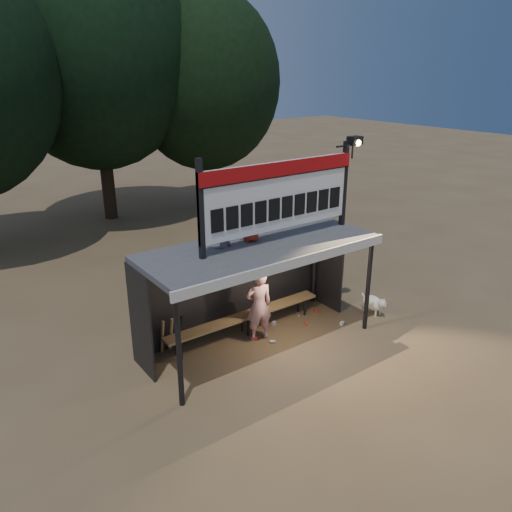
{
  "coord_description": "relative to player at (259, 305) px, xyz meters",
  "views": [
    {
      "loc": [
        -5.73,
        -7.75,
        5.72
      ],
      "look_at": [
        0.2,
        0.4,
        1.9
      ],
      "focal_mm": 35.0,
      "sensor_mm": 36.0,
      "label": 1
    }
  ],
  "objects": [
    {
      "name": "bench",
      "position": [
        -0.12,
        0.37,
        -0.39
      ],
      "size": [
        4.0,
        0.35,
        0.48
      ],
      "color": "olive",
      "rests_on": "ground"
    },
    {
      "name": "bats",
      "position": [
        -1.84,
        0.64,
        -0.39
      ],
      "size": [
        0.48,
        0.33,
        0.84
      ],
      "color": "olive",
      "rests_on": "ground"
    },
    {
      "name": "litter",
      "position": [
        1.04,
        -0.06,
        -0.78
      ],
      "size": [
        2.19,
        1.07,
        0.08
      ],
      "color": "red",
      "rests_on": "ground"
    },
    {
      "name": "ground",
      "position": [
        -0.12,
        -0.18,
        -0.82
      ],
      "size": [
        80.0,
        80.0,
        0.0
      ],
      "primitive_type": "plane",
      "color": "brown",
      "rests_on": "ground"
    },
    {
      "name": "player",
      "position": [
        0.0,
        0.0,
        0.0
      ],
      "size": [
        0.68,
        0.54,
        1.64
      ],
      "primitive_type": "imported",
      "rotation": [
        0.0,
        0.0,
        2.88
      ],
      "color": "white",
      "rests_on": "ground"
    },
    {
      "name": "child_b",
      "position": [
        -0.13,
        0.12,
        1.97
      ],
      "size": [
        0.51,
        0.38,
        0.94
      ],
      "primitive_type": "imported",
      "rotation": [
        0.0,
        0.0,
        2.95
      ],
      "color": "#AA2B1A",
      "rests_on": "dugout_shelter"
    },
    {
      "name": "tree_right",
      "position": [
        4.88,
        10.32,
        4.37
      ],
      "size": [
        6.08,
        6.08,
        8.72
      ],
      "color": "black",
      "rests_on": "ground"
    },
    {
      "name": "dugout_shelter",
      "position": [
        -0.12,
        0.06,
        1.02
      ],
      "size": [
        5.1,
        2.08,
        2.32
      ],
      "color": "#3F3F41",
      "rests_on": "ground"
    },
    {
      "name": "dog",
      "position": [
        3.02,
        -0.69,
        -0.54
      ],
      "size": [
        0.36,
        0.81,
        0.49
      ],
      "color": "white",
      "rests_on": "ground"
    },
    {
      "name": "child_a",
      "position": [
        -0.86,
        0.16,
        1.99
      ],
      "size": [
        0.56,
        0.48,
        0.99
      ],
      "primitive_type": "imported",
      "rotation": [
        0.0,
        0.0,
        3.37
      ],
      "color": "gray",
      "rests_on": "dugout_shelter"
    },
    {
      "name": "scoreboard_assembly",
      "position": [
        0.44,
        -0.19,
        2.5
      ],
      "size": [
        4.1,
        0.27,
        1.99
      ],
      "color": "black",
      "rests_on": "dugout_shelter"
    },
    {
      "name": "tree_mid",
      "position": [
        0.88,
        11.32,
        5.34
      ],
      "size": [
        7.22,
        7.22,
        10.36
      ],
      "color": "black",
      "rests_on": "ground"
    }
  ]
}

